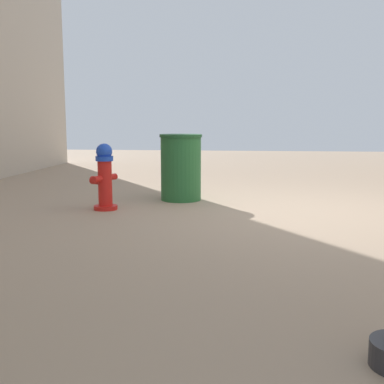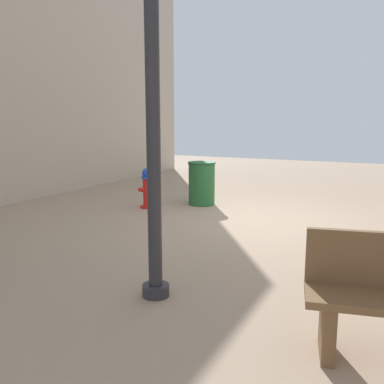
# 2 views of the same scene
# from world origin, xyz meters

# --- Properties ---
(ground_plane) EXTENTS (23.40, 23.40, 0.00)m
(ground_plane) POSITION_xyz_m (0.00, 0.00, 0.00)
(ground_plane) COLOR tan
(fire_hydrant) EXTENTS (0.37, 0.39, 0.83)m
(fire_hydrant) POSITION_xyz_m (2.48, 0.02, 0.41)
(fire_hydrant) COLOR red
(fire_hydrant) RESTS_ON ground_plane
(trash_bin) EXTENTS (0.59, 0.59, 0.92)m
(trash_bin) POSITION_xyz_m (1.62, -0.80, 0.46)
(trash_bin) COLOR #266633
(trash_bin) RESTS_ON ground_plane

